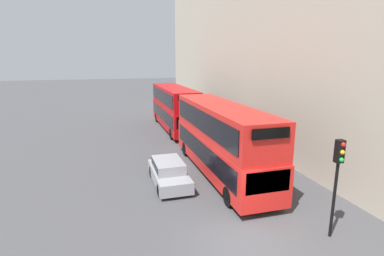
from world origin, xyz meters
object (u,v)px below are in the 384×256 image
at_px(bus_leading, 221,137).
at_px(car_dark_sedan, 169,171).
at_px(bus_second_in_queue, 174,106).
at_px(traffic_light, 338,169).

xyz_separation_m(bus_leading, car_dark_sedan, (-3.40, -0.58, -1.67)).
distance_m(bus_leading, bus_second_in_queue, 12.75).
relative_size(car_dark_sedan, traffic_light, 1.07).
distance_m(car_dark_sedan, traffic_light, 9.00).
distance_m(bus_second_in_queue, car_dark_sedan, 13.85).
bearing_deg(bus_leading, traffic_light, -76.56).
bearing_deg(bus_second_in_queue, traffic_light, -84.90).
xyz_separation_m(bus_second_in_queue, traffic_light, (1.81, -20.34, 0.58)).
bearing_deg(bus_second_in_queue, car_dark_sedan, -104.31).
distance_m(bus_leading, car_dark_sedan, 3.83).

